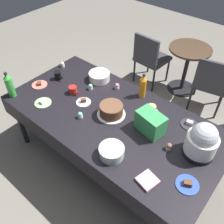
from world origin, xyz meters
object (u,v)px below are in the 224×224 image
object	(u,v)px
coffee_mug_black	(58,75)
maroon_chair_left	(150,57)
soda_carton	(150,123)
glass_salad_bowl	(112,152)
round_cafe_table	(187,62)
dessert_plate_white	(83,102)
dessert_plate_coral	(39,84)
dessert_plate_cobalt	(187,184)
soda_bottle_orange_juice	(143,86)
cupcake_berry	(117,86)
cupcake_rose	(169,146)
potluck_table	(112,120)
cupcake_vanilla	(62,65)
soda_bottle_lime_soda	(10,85)
frosted_layer_cake	(111,110)
ceramic_snack_bowl	(99,76)
cupcake_cocoa	(90,87)
slow_cooker	(202,141)
cupcake_mint	(80,115)
dessert_plate_sage	(43,102)
coffee_mug_tan	(152,109)
maroon_chair_right	(211,81)
coffee_mug_red	(73,90)
dessert_plate_charcoal	(189,124)

from	to	relation	value
coffee_mug_black	maroon_chair_left	bearing A→B (deg)	77.91
soda_carton	maroon_chair_left	size ratio (longest dim) A/B	0.31
maroon_chair_left	coffee_mug_black	bearing A→B (deg)	-102.09
glass_salad_bowl	round_cafe_table	distance (m)	2.19
dessert_plate_white	dessert_plate_coral	distance (m)	0.60
dessert_plate_cobalt	soda_bottle_orange_juice	bearing A→B (deg)	143.47
cupcake_berry	round_cafe_table	bearing A→B (deg)	82.47
cupcake_rose	glass_salad_bowl	bearing A→B (deg)	-132.21
potluck_table	round_cafe_table	size ratio (longest dim) A/B	3.06
cupcake_vanilla	soda_bottle_lime_soda	bearing A→B (deg)	-89.05
frosted_layer_cake	ceramic_snack_bowl	size ratio (longest dim) A/B	1.17
dessert_plate_white	cupcake_cocoa	bearing A→B (deg)	115.31
cupcake_vanilla	cupcake_rose	size ratio (longest dim) A/B	1.00
coffee_mug_black	soda_bottle_orange_juice	bearing A→B (deg)	22.08
maroon_chair_left	round_cafe_table	xyz separation A→B (m)	(0.50, 0.22, 0.01)
slow_cooker	dessert_plate_coral	size ratio (longest dim) A/B	1.92
slow_cooker	soda_bottle_lime_soda	bearing A→B (deg)	-162.94
slow_cooker	dessert_plate_white	xyz separation A→B (m)	(-1.20, -0.16, -0.14)
cupcake_mint	cupcake_rose	xyz separation A→B (m)	(0.85, 0.22, 0.00)
frosted_layer_cake	maroon_chair_left	world-z (taller)	frosted_layer_cake
dessert_plate_sage	cupcake_vanilla	bearing A→B (deg)	121.25
glass_salad_bowl	cupcake_vanilla	bearing A→B (deg)	154.47
cupcake_vanilla	coffee_mug_tan	distance (m)	1.29
maroon_chair_right	glass_salad_bowl	bearing A→B (deg)	-93.37
cupcake_mint	soda_carton	world-z (taller)	soda_carton
potluck_table	cupcake_rose	distance (m)	0.64
glass_salad_bowl	coffee_mug_red	size ratio (longest dim) A/B	1.70
soda_bottle_orange_juice	dessert_plate_cobalt	bearing A→B (deg)	-36.53
dessert_plate_coral	maroon_chair_left	distance (m)	1.76
glass_salad_bowl	maroon_chair_left	bearing A→B (deg)	114.13
potluck_table	cupcake_mint	distance (m)	0.32
potluck_table	soda_carton	size ratio (longest dim) A/B	8.46
dessert_plate_charcoal	cupcake_vanilla	distance (m)	1.66
potluck_table	cupcake_mint	xyz separation A→B (m)	(-0.22, -0.22, 0.09)
dessert_plate_white	coffee_mug_black	xyz separation A→B (m)	(-0.52, 0.11, 0.04)
cupcake_mint	cupcake_berry	world-z (taller)	same
potluck_table	soda_bottle_lime_soda	xyz separation A→B (m)	(-1.01, -0.45, 0.20)
soda_carton	coffee_mug_tan	bearing A→B (deg)	130.20
slow_cooker	round_cafe_table	world-z (taller)	slow_cooker
dessert_plate_sage	coffee_mug_tan	size ratio (longest dim) A/B	1.37
maroon_chair_left	dessert_plate_cobalt	bearing A→B (deg)	-49.94
dessert_plate_charcoal	coffee_mug_black	size ratio (longest dim) A/B	1.40
glass_salad_bowl	dessert_plate_charcoal	size ratio (longest dim) A/B	1.29
dessert_plate_white	soda_bottle_orange_juice	world-z (taller)	soda_bottle_orange_juice
glass_salad_bowl	dessert_plate_charcoal	world-z (taller)	glass_salad_bowl
potluck_table	cupcake_berry	size ratio (longest dim) A/B	32.59
slow_cooker	dessert_plate_sage	size ratio (longest dim) A/B	1.88
cupcake_mint	maroon_chair_right	xyz separation A→B (m)	(0.63, 1.77, -0.29)
slow_cooker	cupcake_rose	xyz separation A→B (m)	(-0.21, -0.12, -0.12)
potluck_table	maroon_chair_left	size ratio (longest dim) A/B	2.59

